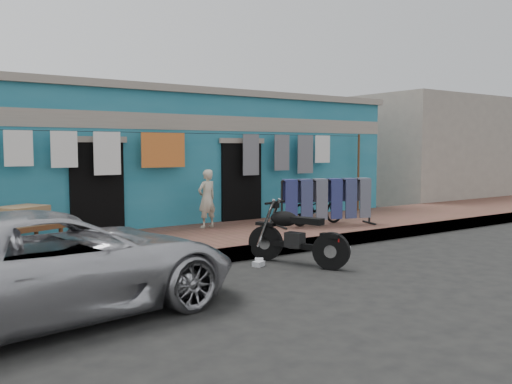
# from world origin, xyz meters

# --- Properties ---
(ground) EXTENTS (80.00, 80.00, 0.00)m
(ground) POSITION_xyz_m (0.00, 0.00, 0.00)
(ground) COLOR black
(ground) RESTS_ON ground
(sidewalk) EXTENTS (28.00, 3.00, 0.25)m
(sidewalk) POSITION_xyz_m (0.00, 3.00, 0.12)
(sidewalk) COLOR brown
(sidewalk) RESTS_ON ground
(curb) EXTENTS (28.00, 0.10, 0.25)m
(curb) POSITION_xyz_m (0.00, 1.55, 0.12)
(curb) COLOR gray
(curb) RESTS_ON ground
(building) EXTENTS (12.20, 5.20, 3.36)m
(building) POSITION_xyz_m (-0.00, 6.99, 1.69)
(building) COLOR #1F6D86
(building) RESTS_ON ground
(neighbor_right) EXTENTS (6.00, 5.00, 3.80)m
(neighbor_right) POSITION_xyz_m (11.00, 7.00, 1.90)
(neighbor_right) COLOR #9E9384
(neighbor_right) RESTS_ON ground
(clothesline) EXTENTS (10.06, 0.06, 2.10)m
(clothesline) POSITION_xyz_m (-0.35, 4.25, 1.81)
(clothesline) COLOR brown
(clothesline) RESTS_ON sidewalk
(car) EXTENTS (4.87, 2.70, 1.31)m
(car) POSITION_xyz_m (-4.22, 0.11, 0.65)
(car) COLOR silver
(car) RESTS_ON ground
(seated_person) EXTENTS (0.51, 0.38, 1.27)m
(seated_person) POSITION_xyz_m (-0.01, 3.85, 0.88)
(seated_person) COLOR beige
(seated_person) RESTS_ON sidewalk
(bicycle) EXTENTS (1.49, 0.53, 0.97)m
(bicycle) POSITION_xyz_m (2.27, 2.83, 0.73)
(bicycle) COLOR black
(bicycle) RESTS_ON sidewalk
(motorcycle) EXTENTS (1.60, 1.99, 1.06)m
(motorcycle) POSITION_xyz_m (-0.05, 0.70, 0.53)
(motorcycle) COLOR black
(motorcycle) RESTS_ON ground
(charpoy) EXTENTS (2.70, 2.33, 0.69)m
(charpoy) POSITION_xyz_m (-4.20, 3.43, 0.60)
(charpoy) COLOR brown
(charpoy) RESTS_ON sidewalk
(jeans_rack) EXTENTS (2.51, 1.70, 1.08)m
(jeans_rack) POSITION_xyz_m (2.32, 2.58, 0.79)
(jeans_rack) COLOR black
(jeans_rack) RESTS_ON sidewalk
(litter_a) EXTENTS (0.24, 0.21, 0.08)m
(litter_a) POSITION_xyz_m (-0.67, 0.97, 0.04)
(litter_a) COLOR silver
(litter_a) RESTS_ON ground
(litter_b) EXTENTS (0.18, 0.21, 0.09)m
(litter_b) POSITION_xyz_m (1.54, 1.17, 0.04)
(litter_b) COLOR silver
(litter_b) RESTS_ON ground
(litter_c) EXTENTS (0.22, 0.23, 0.07)m
(litter_c) POSITION_xyz_m (-0.49, 1.20, 0.04)
(litter_c) COLOR silver
(litter_c) RESTS_ON ground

